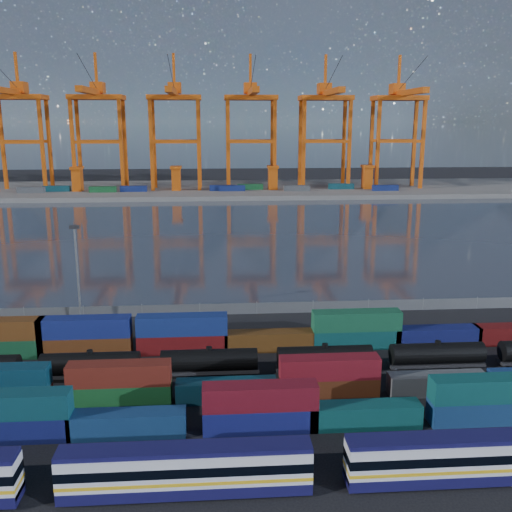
{
  "coord_description": "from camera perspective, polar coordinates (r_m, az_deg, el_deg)",
  "views": [
    {
      "loc": [
        -6.93,
        -67.25,
        33.0
      ],
      "look_at": [
        0.0,
        30.0,
        10.0
      ],
      "focal_mm": 40.0,
      "sensor_mm": 36.0,
      "label": 1
    }
  ],
  "objects": [
    {
      "name": "container_row_mid",
      "position": [
        70.68,
        -4.98,
        -12.9
      ],
      "size": [
        141.71,
        2.47,
        5.27
      ],
      "color": "#414346",
      "rests_on": "ground"
    },
    {
      "name": "far_quay",
      "position": [
        279.18,
        -2.64,
        6.68
      ],
      "size": [
        700.0,
        70.0,
        2.0
      ],
      "primitive_type": "cube",
      "color": "#514F4C",
      "rests_on": "ground"
    },
    {
      "name": "container_row_south",
      "position": [
        64.3,
        -6.66,
        -15.44
      ],
      "size": [
        139.9,
        2.54,
        5.42
      ],
      "color": "#404446",
      "rests_on": "ground"
    },
    {
      "name": "straddle_carriers",
      "position": [
        268.47,
        -3.14,
        7.87
      ],
      "size": [
        140.0,
        7.0,
        11.1
      ],
      "color": "#C54C0D",
      "rests_on": "far_quay"
    },
    {
      "name": "gantry_cranes",
      "position": [
        270.64,
        -4.33,
        14.47
      ],
      "size": [
        199.36,
        46.77,
        63.33
      ],
      "color": "#C54C0D",
      "rests_on": "ground"
    },
    {
      "name": "harbor_water",
      "position": [
        175.52,
        -1.74,
        2.43
      ],
      "size": [
        700.0,
        700.0,
        0.0
      ],
      "primitive_type": "plane",
      "color": "#2B323F",
      "rests_on": "ground"
    },
    {
      "name": "quay_containers",
      "position": [
        264.42,
        -4.96,
        6.77
      ],
      "size": [
        172.58,
        10.99,
        2.6
      ],
      "color": "navy",
      "rests_on": "far_quay"
    },
    {
      "name": "ground",
      "position": [
        75.23,
        1.66,
        -12.75
      ],
      "size": [
        700.0,
        700.0,
        0.0
      ],
      "primitive_type": "plane",
      "color": "black",
      "rests_on": "ground"
    },
    {
      "name": "container_row_north",
      "position": [
        85.98,
        -14.12,
        -8.01
      ],
      "size": [
        129.76,
        2.67,
        5.7
      ],
      "color": "navy",
      "rests_on": "ground"
    },
    {
      "name": "yard_light_mast",
      "position": [
        98.94,
        -17.44,
        -1.21
      ],
      "size": [
        1.6,
        0.4,
        16.6
      ],
      "color": "slate",
      "rests_on": "ground"
    },
    {
      "name": "tanker_string",
      "position": [
        78.43,
        6.89,
        -10.08
      ],
      "size": [
        106.21,
        2.84,
        4.06
      ],
      "color": "black",
      "rests_on": "ground"
    },
    {
      "name": "waterfront_fence",
      "position": [
        100.72,
        0.08,
        -5.25
      ],
      "size": [
        160.12,
        0.12,
        2.2
      ],
      "color": "#595B5E",
      "rests_on": "ground"
    },
    {
      "name": "passenger_train",
      "position": [
        55.14,
        -7.01,
        -20.52
      ],
      "size": [
        74.71,
        2.8,
        4.81
      ],
      "color": "silver",
      "rests_on": "ground"
    },
    {
      "name": "distant_mountains",
      "position": [
        1679.2,
        -1.76,
        19.67
      ],
      "size": [
        2470.0,
        1100.0,
        520.0
      ],
      "color": "#1E2630",
      "rests_on": "ground"
    }
  ]
}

